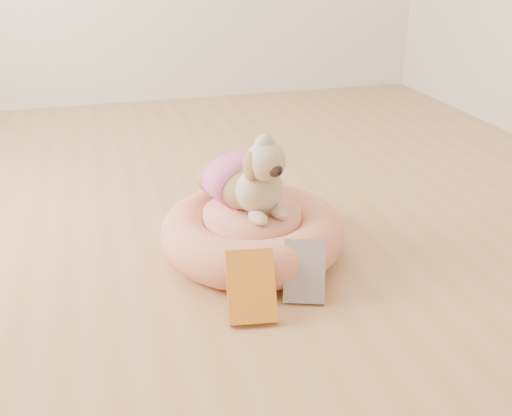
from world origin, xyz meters
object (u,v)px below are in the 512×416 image
object	(u,v)px
book_yellow	(251,286)
book_white	(304,271)
pet_bed	(252,232)
dog	(246,166)

from	to	relation	value
book_yellow	book_white	distance (m)	0.20
book_white	pet_bed	bearing A→B (deg)	123.87
dog	book_white	bearing A→B (deg)	-92.54
dog	book_white	world-z (taller)	dog
pet_bed	book_white	bearing A→B (deg)	-75.41
pet_bed	book_white	xyz separation A→B (m)	(0.08, -0.33, 0.01)
dog	book_yellow	xyz separation A→B (m)	(-0.09, -0.41, -0.23)
dog	book_yellow	size ratio (longest dim) A/B	1.90
book_yellow	book_white	xyz separation A→B (m)	(0.19, 0.05, -0.01)
pet_bed	book_yellow	distance (m)	0.39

